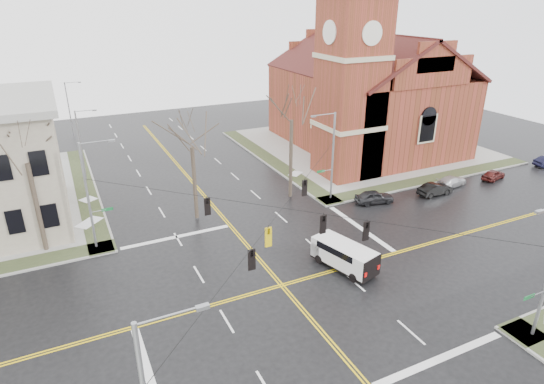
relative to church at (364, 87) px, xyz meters
name	(u,v)px	position (x,y,z in m)	size (l,w,h in m)	color
ground	(282,285)	(-24.76, -24.78, -8.43)	(120.00, 120.00, 0.00)	black
sidewalks	(282,284)	(-24.76, -24.78, -8.36)	(80.00, 80.00, 0.17)	gray
road_markings	(282,285)	(-24.76, -24.78, -8.43)	(100.00, 100.00, 0.01)	gold
church	(364,87)	(0.00, 0.00, 0.00)	(24.28, 27.48, 27.50)	brown
signal_pole_ne	(331,154)	(-13.44, -13.28, -3.48)	(2.75, 0.22, 9.00)	gray
signal_pole_nw	(90,193)	(-36.09, -13.28, -3.48)	(2.75, 0.22, 9.00)	gray
span_wires	(282,208)	(-24.76, -24.78, -2.23)	(23.02, 23.02, 0.03)	black
traffic_signals	(287,222)	(-24.76, -25.45, -2.98)	(8.21, 8.26, 1.30)	black
streetlight_north_a	(82,143)	(-35.42, 3.22, -3.97)	(2.30, 0.20, 8.00)	gray
streetlight_north_b	(70,107)	(-35.42, 23.22, -3.97)	(2.30, 0.20, 8.00)	gray
cargo_van	(342,253)	(-19.46, -24.55, -7.25)	(3.40, 5.62, 2.01)	white
parked_car_a	(374,197)	(-9.77, -15.98, -7.76)	(1.58, 3.93, 1.34)	black
parked_car_b	(435,189)	(-2.70, -17.07, -7.79)	(1.36, 3.91, 1.29)	black
parked_car_c	(452,181)	(0.78, -16.03, -7.85)	(1.63, 4.00, 1.16)	silver
parked_car_d	(493,175)	(6.63, -16.62, -7.85)	(1.38, 3.43, 1.17)	#4E1816
tree_nw_far	(26,157)	(-40.03, -11.95, -0.29)	(4.00, 4.00, 11.24)	#3E3327
tree_nw_near	(192,142)	(-27.08, -11.66, -0.89)	(4.00, 4.00, 10.41)	#3E3327
tree_ne	(292,115)	(-16.80, -11.05, 0.37)	(4.00, 4.00, 12.17)	#3E3327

